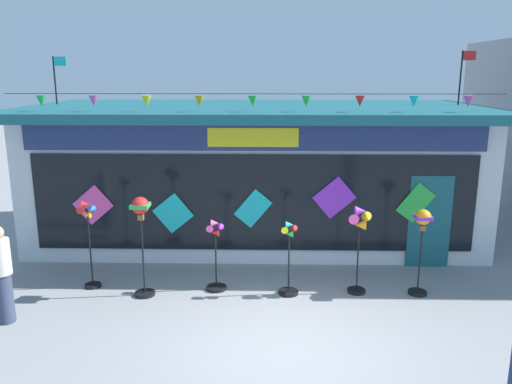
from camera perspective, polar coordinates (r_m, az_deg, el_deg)
name	(u,v)px	position (r m, az deg, el deg)	size (l,w,h in m)	color
ground_plane	(284,342)	(8.26, 3.20, -16.48)	(80.00, 80.00, 0.00)	gray
kite_shop_building	(256,170)	(12.86, -0.03, 2.48)	(10.80, 5.35, 4.60)	silver
wind_spinner_far_left	(89,237)	(10.25, -18.24, -4.78)	(0.33, 0.31, 1.74)	black
wind_spinner_left	(141,223)	(9.52, -12.75, -3.42)	(0.38, 0.38, 1.91)	black
wind_spinner_center_left	(216,256)	(9.78, -4.54, -7.17)	(0.39, 0.39, 1.41)	black
wind_spinner_center_right	(289,260)	(9.58, 3.71, -7.62)	(0.38, 0.38, 1.44)	black
wind_spinner_right	(359,233)	(9.64, 11.51, -4.54)	(0.46, 0.34, 1.72)	black
wind_spinner_far_right	(422,233)	(9.88, 18.11, -4.37)	(0.34, 0.34, 1.66)	black
person_near_camera	(2,274)	(9.46, -26.61, -8.23)	(0.34, 0.34, 1.68)	#333D56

